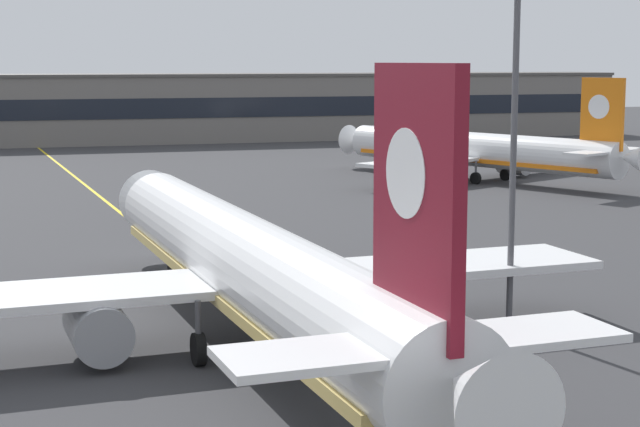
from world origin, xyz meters
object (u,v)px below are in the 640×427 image
Objects in this scene: apron_lamp_post at (513,154)px; safety_cone_by_nose_gear at (206,264)px; airliner_foreground at (249,267)px; airliner_background at (478,151)px.

apron_lamp_post reaches higher than safety_cone_by_nose_gear.
airliner_foreground is at bearing -94.33° from safety_cone_by_nose_gear.
airliner_foreground is 2.81× the size of apron_lamp_post.
apron_lamp_post is 21.25m from safety_cone_by_nose_gear.
airliner_background reaches higher than safety_cone_by_nose_gear.
airliner_background is 61.65× the size of safety_cone_by_nose_gear.
apron_lamp_post is (-22.93, -52.25, 4.75)m from airliner_background.
airliner_background is at bearing 56.37° from airliner_foreground.
airliner_foreground is at bearing -123.63° from airliner_background.
airliner_background is 48.61m from safety_cone_by_nose_gear.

